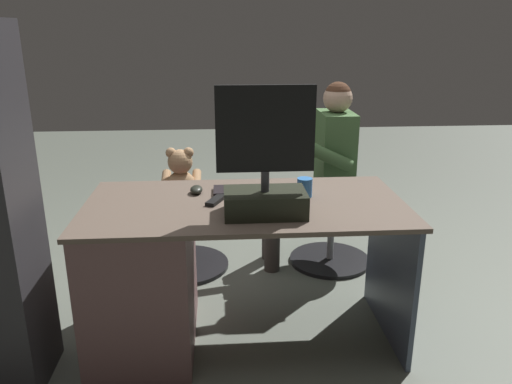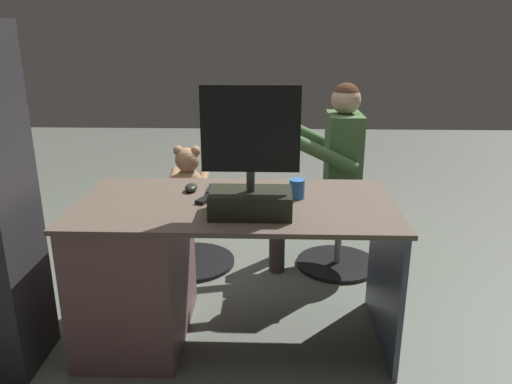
# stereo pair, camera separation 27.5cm
# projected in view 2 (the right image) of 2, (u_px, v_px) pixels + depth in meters

# --- Properties ---
(ground_plane) EXTENTS (10.00, 10.00, 0.00)m
(ground_plane) POSITION_uv_depth(u_px,v_px,m) (242.00, 293.00, 2.95)
(ground_plane) COLOR slate
(desk) EXTENTS (1.48, 0.75, 0.72)m
(desk) POSITION_uv_depth(u_px,v_px,m) (155.00, 266.00, 2.44)
(desk) COLOR brown
(desk) RESTS_ON ground_plane
(monitor) EXTENTS (0.41, 0.22, 0.55)m
(monitor) POSITION_uv_depth(u_px,v_px,m) (251.00, 179.00, 2.13)
(monitor) COLOR black
(monitor) RESTS_ON desk
(keyboard) EXTENTS (0.42, 0.14, 0.02)m
(keyboard) POSITION_uv_depth(u_px,v_px,m) (250.00, 190.00, 2.46)
(keyboard) COLOR black
(keyboard) RESTS_ON desk
(computer_mouse) EXTENTS (0.06, 0.10, 0.04)m
(computer_mouse) POSITION_uv_depth(u_px,v_px,m) (191.00, 188.00, 2.47)
(computer_mouse) COLOR black
(computer_mouse) RESTS_ON desk
(cup) EXTENTS (0.07, 0.07, 0.09)m
(cup) POSITION_uv_depth(u_px,v_px,m) (297.00, 189.00, 2.36)
(cup) COLOR #3372BF
(cup) RESTS_ON desk
(tv_remote) EXTENTS (0.10, 0.15, 0.02)m
(tv_remote) POSITION_uv_depth(u_px,v_px,m) (207.00, 198.00, 2.35)
(tv_remote) COLOR black
(tv_remote) RESTS_ON desk
(office_chair_teddy) EXTENTS (0.56, 0.56, 0.45)m
(office_chair_teddy) POSITION_uv_depth(u_px,v_px,m) (190.00, 229.00, 3.24)
(office_chair_teddy) COLOR black
(office_chair_teddy) RESTS_ON ground_plane
(teddy_bear) EXTENTS (0.25, 0.25, 0.35)m
(teddy_bear) POSITION_uv_depth(u_px,v_px,m) (188.00, 176.00, 3.14)
(teddy_bear) COLOR tan
(teddy_bear) RESTS_ON office_chair_teddy
(visitor_chair) EXTENTS (0.53, 0.53, 0.45)m
(visitor_chair) POSITION_uv_depth(u_px,v_px,m) (339.00, 228.00, 3.21)
(visitor_chair) COLOR black
(visitor_chair) RESTS_ON ground_plane
(person) EXTENTS (0.55, 0.47, 1.18)m
(person) POSITION_uv_depth(u_px,v_px,m) (328.00, 165.00, 3.08)
(person) COLOR #486D3E
(person) RESTS_ON ground_plane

